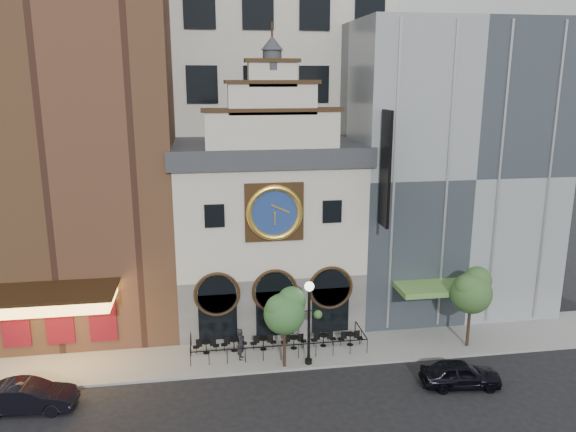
% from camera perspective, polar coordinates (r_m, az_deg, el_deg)
% --- Properties ---
extents(ground, '(120.00, 120.00, 0.00)m').
position_cam_1_polar(ground, '(33.51, -0.41, -15.56)').
color(ground, black).
rests_on(ground, ground).
extents(sidewalk, '(44.00, 5.00, 0.15)m').
position_cam_1_polar(sidewalk, '(35.65, -1.02, -13.50)').
color(sidewalk, gray).
rests_on(sidewalk, ground).
extents(clock_building, '(12.60, 8.78, 18.65)m').
position_cam_1_polar(clock_building, '(38.21, -2.17, -0.96)').
color(clock_building, '#605E5B').
rests_on(clock_building, ground).
extents(theater_building, '(14.00, 15.60, 25.00)m').
position_cam_1_polar(theater_building, '(39.97, -21.64, 7.37)').
color(theater_building, brown).
rests_on(theater_building, ground).
extents(retail_building, '(14.00, 14.40, 20.00)m').
position_cam_1_polar(retail_building, '(42.99, 14.96, 4.96)').
color(retail_building, gray).
rests_on(retail_building, ground).
extents(office_tower, '(20.00, 16.00, 40.00)m').
position_cam_1_polar(office_tower, '(49.17, -4.09, 17.98)').
color(office_tower, beige).
rests_on(office_tower, ground).
extents(cafe_railing, '(10.60, 2.60, 0.90)m').
position_cam_1_polar(cafe_railing, '(35.41, -1.03, -12.75)').
color(cafe_railing, black).
rests_on(cafe_railing, sidewalk).
extents(bistro_0, '(1.58, 0.68, 0.90)m').
position_cam_1_polar(bistro_0, '(35.32, -8.32, -12.95)').
color(bistro_0, black).
rests_on(bistro_0, sidewalk).
extents(bistro_1, '(1.58, 0.68, 0.90)m').
position_cam_1_polar(bistro_1, '(35.40, -5.50, -12.80)').
color(bistro_1, black).
rests_on(bistro_1, sidewalk).
extents(bistro_2, '(1.58, 0.68, 0.90)m').
position_cam_1_polar(bistro_2, '(35.43, -2.52, -12.72)').
color(bistro_2, black).
rests_on(bistro_2, sidewalk).
extents(bistro_3, '(1.58, 0.68, 0.90)m').
position_cam_1_polar(bistro_3, '(35.52, 0.60, -12.63)').
color(bistro_3, black).
rests_on(bistro_3, sidewalk).
extents(bistro_4, '(1.58, 0.68, 0.90)m').
position_cam_1_polar(bistro_4, '(35.88, 3.62, -12.37)').
color(bistro_4, black).
rests_on(bistro_4, sidewalk).
extents(bistro_5, '(1.58, 0.68, 0.90)m').
position_cam_1_polar(bistro_5, '(36.14, 6.34, -12.23)').
color(bistro_5, black).
rests_on(bistro_5, sidewalk).
extents(car_right, '(4.49, 2.20, 1.48)m').
position_cam_1_polar(car_right, '(33.19, 17.13, -15.08)').
color(car_right, black).
rests_on(car_right, ground).
extents(car_left, '(4.81, 1.95, 1.55)m').
position_cam_1_polar(car_left, '(32.61, -24.92, -16.30)').
color(car_left, black).
rests_on(car_left, ground).
extents(pedestrian, '(0.61, 0.79, 1.93)m').
position_cam_1_polar(pedestrian, '(34.23, -4.80, -12.83)').
color(pedestrian, black).
rests_on(pedestrian, sidewalk).
extents(lamppost, '(1.61, 0.75, 5.10)m').
position_cam_1_polar(lamppost, '(32.69, 2.15, -9.88)').
color(lamppost, black).
rests_on(lamppost, sidewalk).
extents(tree_left, '(2.47, 2.37, 4.75)m').
position_cam_1_polar(tree_left, '(32.29, -0.31, -9.55)').
color(tree_left, '#382619').
rests_on(tree_left, sidewalk).
extents(tree_right, '(2.63, 2.53, 5.06)m').
position_cam_1_polar(tree_right, '(36.38, 18.18, -7.13)').
color(tree_right, '#382619').
rests_on(tree_right, sidewalk).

